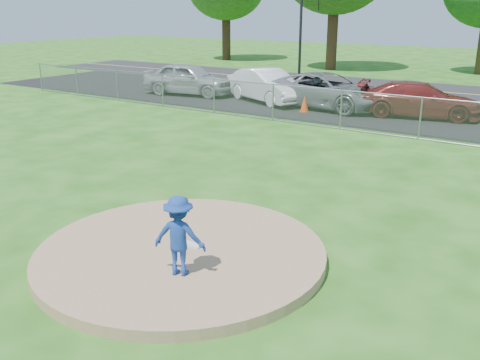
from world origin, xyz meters
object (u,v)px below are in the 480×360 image
(traffic_cone, at_px, (304,103))
(parked_car_silver, at_px, (189,79))
(parked_car_gray, at_px, (326,91))
(traffic_signal_left, at_px, (304,27))
(parked_car_white, at_px, (267,86))
(pitcher, at_px, (179,236))
(parked_car_darkred, at_px, (419,100))

(traffic_cone, height_order, parked_car_silver, parked_car_silver)
(traffic_cone, height_order, parked_car_gray, parked_car_gray)
(parked_car_silver, bearing_deg, traffic_signal_left, -37.37)
(traffic_signal_left, distance_m, traffic_cone, 9.04)
(traffic_cone, bearing_deg, traffic_signal_left, 117.79)
(traffic_signal_left, xyz_separation_m, parked_car_white, (1.23, -6.21, -2.55))
(pitcher, xyz_separation_m, traffic_cone, (-5.41, 15.22, -0.51))
(pitcher, relative_size, parked_car_silver, 0.28)
(traffic_signal_left, height_order, parked_car_gray, traffic_signal_left)
(traffic_signal_left, distance_m, parked_car_gray, 7.94)
(parked_car_darkred, bearing_deg, parked_car_white, 79.82)
(parked_car_silver, distance_m, parked_car_gray, 7.81)
(traffic_signal_left, distance_m, pitcher, 24.75)
(traffic_signal_left, distance_m, parked_car_darkred, 10.71)
(parked_car_silver, relative_size, parked_car_darkred, 0.98)
(traffic_signal_left, relative_size, parked_car_white, 1.14)
(traffic_cone, relative_size, parked_car_gray, 0.13)
(pitcher, bearing_deg, parked_car_gray, -93.43)
(parked_car_white, bearing_deg, parked_car_gray, -64.52)
(parked_car_silver, distance_m, parked_car_white, 4.68)
(traffic_signal_left, height_order, pitcher, traffic_signal_left)
(parked_car_white, bearing_deg, traffic_cone, -92.05)
(parked_car_white, distance_m, parked_car_gray, 3.14)
(traffic_cone, distance_m, parked_car_white, 3.08)
(traffic_signal_left, xyz_separation_m, parked_car_gray, (4.37, -6.12, -2.55))
(parked_car_gray, bearing_deg, pitcher, -157.79)
(parked_car_gray, height_order, parked_car_darkred, parked_car_gray)
(traffic_cone, distance_m, parked_car_silver, 7.49)
(traffic_cone, relative_size, parked_car_silver, 0.15)
(traffic_cone, xyz_separation_m, parked_car_white, (-2.74, 1.34, 0.44))
(pitcher, distance_m, parked_car_darkred, 16.91)
(parked_car_gray, xyz_separation_m, parked_car_darkred, (4.20, 0.25, -0.06))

